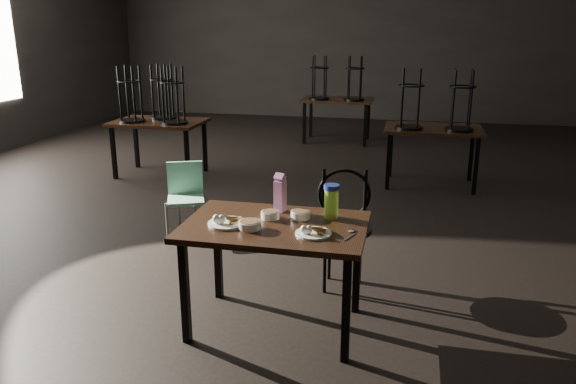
% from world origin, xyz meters
% --- Properties ---
extents(main_table, '(1.20, 0.80, 0.75)m').
position_xyz_m(main_table, '(0.61, -2.85, 0.67)').
color(main_table, black).
rests_on(main_table, ground).
extents(plate_left, '(0.25, 0.25, 0.08)m').
position_xyz_m(plate_left, '(0.31, -2.93, 0.77)').
color(plate_left, white).
rests_on(plate_left, main_table).
extents(plate_right, '(0.23, 0.23, 0.07)m').
position_xyz_m(plate_right, '(0.89, -2.99, 0.77)').
color(plate_right, white).
rests_on(plate_right, main_table).
extents(bowl_near, '(0.13, 0.13, 0.05)m').
position_xyz_m(bowl_near, '(0.56, -2.75, 0.78)').
color(bowl_near, white).
rests_on(bowl_near, main_table).
extents(bowl_far, '(0.13, 0.13, 0.05)m').
position_xyz_m(bowl_far, '(0.75, -2.71, 0.78)').
color(bowl_far, white).
rests_on(bowl_far, main_table).
extents(bowl_big, '(0.15, 0.15, 0.05)m').
position_xyz_m(bowl_big, '(0.47, -2.97, 0.78)').
color(bowl_big, white).
rests_on(bowl_big, main_table).
extents(juice_carton, '(0.09, 0.09, 0.27)m').
position_xyz_m(juice_carton, '(0.59, -2.59, 0.88)').
color(juice_carton, '#991B77').
rests_on(juice_carton, main_table).
extents(water_bottle, '(0.13, 0.13, 0.23)m').
position_xyz_m(water_bottle, '(0.95, -2.65, 0.87)').
color(water_bottle, '#9CD73F').
rests_on(water_bottle, main_table).
extents(spoon, '(0.06, 0.21, 0.01)m').
position_xyz_m(spoon, '(1.12, -2.90, 0.75)').
color(spoon, silver).
rests_on(spoon, main_table).
extents(bentwood_chair, '(0.46, 0.45, 0.92)m').
position_xyz_m(bentwood_chair, '(0.98, -2.09, 0.55)').
color(bentwood_chair, black).
rests_on(bentwood_chair, ground).
extents(school_chair, '(0.44, 0.44, 0.73)m').
position_xyz_m(school_chair, '(-0.63, -1.39, 0.44)').
color(school_chair, '#78BA9D').
rests_on(school_chair, ground).
extents(bg_table_left, '(1.20, 0.80, 1.48)m').
position_xyz_m(bg_table_left, '(-1.87, 0.69, 0.78)').
color(bg_table_left, black).
rests_on(bg_table_left, ground).
extents(bg_table_right, '(1.20, 0.80, 1.48)m').
position_xyz_m(bg_table_right, '(1.72, 0.96, 0.75)').
color(bg_table_right, black).
rests_on(bg_table_right, ground).
extents(bg_table_far, '(1.20, 0.80, 1.48)m').
position_xyz_m(bg_table_far, '(0.18, 3.43, 0.75)').
color(bg_table_far, black).
rests_on(bg_table_far, ground).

